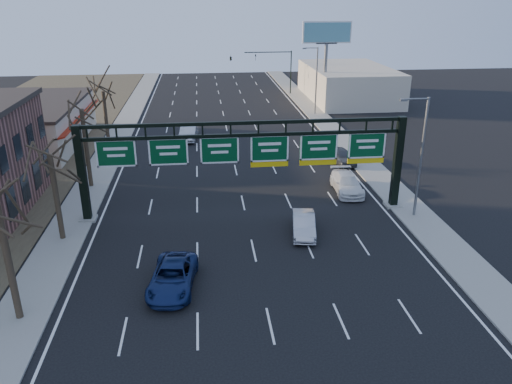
{
  "coord_description": "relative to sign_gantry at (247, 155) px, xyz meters",
  "views": [
    {
      "loc": [
        -3.04,
        -26.74,
        15.71
      ],
      "look_at": [
        0.41,
        4.25,
        3.2
      ],
      "focal_mm": 35.0,
      "sensor_mm": 36.0,
      "label": 1
    }
  ],
  "objects": [
    {
      "name": "sign_gantry",
      "position": [
        0.0,
        0.0,
        0.0
      ],
      "size": [
        24.6,
        1.2,
        7.2
      ],
      "color": "black",
      "rests_on": "ground"
    },
    {
      "name": "tree_mid",
      "position": [
        -12.96,
        7.0,
        3.23
      ],
      "size": [
        3.6,
        3.6,
        9.24
      ],
      "color": "#30241B",
      "rests_on": "sidewalk_left"
    },
    {
      "name": "car_white_wagon",
      "position": [
        8.75,
        3.41,
        -3.87
      ],
      "size": [
        2.36,
        5.32,
        1.52
      ],
      "primitive_type": "imported",
      "rotation": [
        0.0,
        0.0,
        -0.05
      ],
      "color": "white",
      "rests_on": "ground"
    },
    {
      "name": "sidewalk_right",
      "position": [
        12.64,
        12.0,
        -4.57
      ],
      "size": [
        3.0,
        120.0,
        0.12
      ],
      "primitive_type": "cube",
      "color": "gray",
      "rests_on": "ground"
    },
    {
      "name": "cream_strip",
      "position": [
        -21.64,
        21.0,
        -2.27
      ],
      "size": [
        10.9,
        18.4,
        4.7
      ],
      "color": "beige",
      "rests_on": "ground"
    },
    {
      "name": "car_silver_sedan",
      "position": [
        3.57,
        -3.99,
        -3.92
      ],
      "size": [
        2.15,
        4.5,
        1.42
      ],
      "primitive_type": "imported",
      "rotation": [
        0.0,
        0.0,
        -0.15
      ],
      "color": "#B1B0B5",
      "rests_on": "ground"
    },
    {
      "name": "streetlight_far",
      "position": [
        12.31,
        32.0,
        0.45
      ],
      "size": [
        2.15,
        0.22,
        9.0
      ],
      "color": "slate",
      "rests_on": "sidewalk_right"
    },
    {
      "name": "tree_gantry",
      "position": [
        -12.96,
        -3.0,
        2.48
      ],
      "size": [
        3.6,
        3.6,
        8.48
      ],
      "color": "#30241B",
      "rests_on": "sidewalk_left"
    },
    {
      "name": "car_blue_suv",
      "position": [
        -5.2,
        -9.94,
        -3.9
      ],
      "size": [
        3.01,
        5.47,
        1.45
      ],
      "primitive_type": "imported",
      "rotation": [
        0.0,
        0.0,
        -0.12
      ],
      "color": "navy",
      "rests_on": "ground"
    },
    {
      "name": "car_grey_far",
      "position": [
        10.34,
        10.88,
        -3.88
      ],
      "size": [
        2.4,
        4.6,
        1.49
      ],
      "primitive_type": "imported",
      "rotation": [
        0.0,
        0.0,
        0.15
      ],
      "color": "#45474B",
      "rests_on": "ground"
    },
    {
      "name": "traffic_signal_mast",
      "position": [
        5.53,
        47.0,
        0.87
      ],
      "size": [
        10.16,
        0.54,
        7.0
      ],
      "color": "black",
      "rests_on": "ground"
    },
    {
      "name": "billboard_right",
      "position": [
        14.84,
        36.98,
        4.43
      ],
      "size": [
        7.0,
        0.5,
        12.0
      ],
      "color": "slate",
      "rests_on": "ground"
    },
    {
      "name": "tree_far",
      "position": [
        -12.96,
        17.0,
        2.86
      ],
      "size": [
        3.6,
        3.6,
        8.86
      ],
      "color": "#30241B",
      "rests_on": "sidewalk_left"
    },
    {
      "name": "streetlight_near",
      "position": [
        12.31,
        -2.0,
        0.45
      ],
      "size": [
        2.15,
        0.22,
        9.0
      ],
      "color": "slate",
      "rests_on": "sidewalk_right"
    },
    {
      "name": "ground",
      "position": [
        -0.16,
        -8.0,
        -4.63
      ],
      "size": [
        160.0,
        160.0,
        0.0
      ],
      "primitive_type": "plane",
      "color": "black",
      "rests_on": "ground"
    },
    {
      "name": "building_right_distant",
      "position": [
        19.84,
        42.0,
        -2.13
      ],
      "size": [
        12.0,
        20.0,
        5.0
      ],
      "primitive_type": "cube",
      "color": "beige",
      "rests_on": "ground"
    },
    {
      "name": "car_silver_distant",
      "position": [
        -4.73,
        21.21,
        -3.79
      ],
      "size": [
        2.27,
        5.23,
        1.67
      ],
      "primitive_type": "imported",
      "rotation": [
        0.0,
        0.0,
        -0.1
      ],
      "color": "#BABBBF",
      "rests_on": "ground"
    },
    {
      "name": "sidewalk_left",
      "position": [
        -12.96,
        12.0,
        -4.57
      ],
      "size": [
        3.0,
        120.0,
        0.12
      ],
      "primitive_type": "cube",
      "color": "gray",
      "rests_on": "ground"
    },
    {
      "name": "lane_markings",
      "position": [
        -0.16,
        12.0,
        -4.62
      ],
      "size": [
        21.6,
        120.0,
        0.01
      ],
      "primitive_type": "cube",
      "color": "white",
      "rests_on": "ground"
    }
  ]
}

